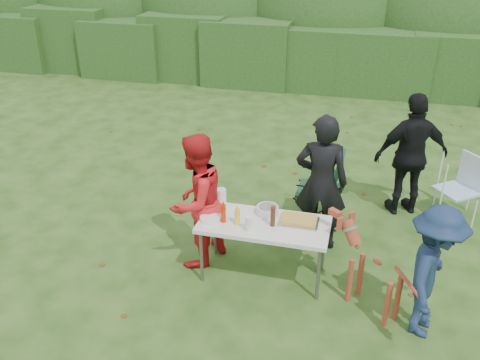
% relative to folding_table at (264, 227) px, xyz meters
% --- Properties ---
extents(ground, '(80.00, 80.00, 0.00)m').
position_rel_folding_table_xyz_m(ground, '(-0.37, 0.04, -0.69)').
color(ground, '#1E4211').
extents(hedge_row, '(22.00, 1.40, 1.70)m').
position_rel_folding_table_xyz_m(hedge_row, '(-0.37, 8.04, 0.16)').
color(hedge_row, '#23471C').
rests_on(hedge_row, ground).
extents(shrub_backdrop, '(20.00, 2.60, 3.20)m').
position_rel_folding_table_xyz_m(shrub_backdrop, '(-0.37, 9.64, 0.91)').
color(shrub_backdrop, '#3D6628').
rests_on(shrub_backdrop, ground).
extents(folding_table, '(1.50, 0.70, 0.74)m').
position_rel_folding_table_xyz_m(folding_table, '(0.00, 0.00, 0.00)').
color(folding_table, silver).
rests_on(folding_table, ground).
extents(person_cook, '(0.67, 0.45, 1.81)m').
position_rel_folding_table_xyz_m(person_cook, '(0.55, 0.84, 0.22)').
color(person_cook, black).
rests_on(person_cook, ground).
extents(person_red_jacket, '(0.89, 1.00, 1.69)m').
position_rel_folding_table_xyz_m(person_red_jacket, '(-0.85, 0.11, 0.16)').
color(person_red_jacket, red).
rests_on(person_red_jacket, ground).
extents(person_black_puffy, '(1.14, 0.79, 1.80)m').
position_rel_folding_table_xyz_m(person_black_puffy, '(1.68, 2.00, 0.21)').
color(person_black_puffy, black).
rests_on(person_black_puffy, ground).
extents(child, '(0.74, 1.04, 1.46)m').
position_rel_folding_table_xyz_m(child, '(1.80, -0.49, 0.05)').
color(child, '#172949').
rests_on(child, ground).
extents(dog, '(1.05, 0.94, 0.96)m').
position_rel_folding_table_xyz_m(dog, '(1.28, -0.30, -0.20)').
color(dog, '#9A3E28').
rests_on(dog, ground).
extents(camping_chair, '(0.67, 0.67, 1.04)m').
position_rel_folding_table_xyz_m(camping_chair, '(0.47, 1.47, -0.17)').
color(camping_chair, '#153E25').
rests_on(camping_chair, ground).
extents(lawn_chair, '(0.77, 0.77, 0.93)m').
position_rel_folding_table_xyz_m(lawn_chair, '(2.38, 2.02, -0.22)').
color(lawn_chair, '#4DA7E0').
rests_on(lawn_chair, ground).
extents(food_tray, '(0.45, 0.30, 0.02)m').
position_rel_folding_table_xyz_m(food_tray, '(0.38, 0.11, 0.06)').
color(food_tray, '#B7B7BA').
rests_on(food_tray, folding_table).
extents(focaccia_bread, '(0.40, 0.26, 0.04)m').
position_rel_folding_table_xyz_m(focaccia_bread, '(0.38, 0.11, 0.09)').
color(focaccia_bread, gold).
rests_on(focaccia_bread, food_tray).
extents(mustard_bottle, '(0.06, 0.06, 0.20)m').
position_rel_folding_table_xyz_m(mustard_bottle, '(-0.29, -0.11, 0.15)').
color(mustard_bottle, yellow).
rests_on(mustard_bottle, folding_table).
extents(ketchup_bottle, '(0.06, 0.06, 0.22)m').
position_rel_folding_table_xyz_m(ketchup_bottle, '(-0.46, -0.09, 0.16)').
color(ketchup_bottle, '#BE2906').
rests_on(ketchup_bottle, folding_table).
extents(beer_bottle, '(0.06, 0.06, 0.24)m').
position_rel_folding_table_xyz_m(beer_bottle, '(0.10, -0.03, 0.17)').
color(beer_bottle, '#47230F').
rests_on(beer_bottle, folding_table).
extents(paper_towel_roll, '(0.12, 0.12, 0.26)m').
position_rel_folding_table_xyz_m(paper_towel_roll, '(-0.57, 0.20, 0.18)').
color(paper_towel_roll, white).
rests_on(paper_towel_roll, folding_table).
extents(cup_stack, '(0.08, 0.08, 0.18)m').
position_rel_folding_table_xyz_m(cup_stack, '(-0.14, -0.20, 0.14)').
color(cup_stack, white).
rests_on(cup_stack, folding_table).
extents(pasta_bowl, '(0.26, 0.26, 0.10)m').
position_rel_folding_table_xyz_m(pasta_bowl, '(-0.01, 0.20, 0.10)').
color(pasta_bowl, silver).
rests_on(pasta_bowl, folding_table).
extents(plate_stack, '(0.24, 0.24, 0.05)m').
position_rel_folding_table_xyz_m(plate_stack, '(-0.62, -0.10, 0.08)').
color(plate_stack, white).
rests_on(plate_stack, folding_table).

